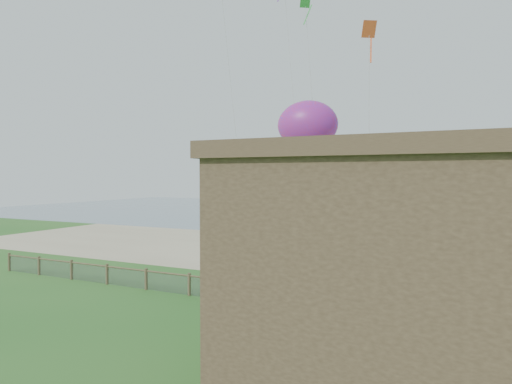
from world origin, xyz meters
TOP-DOWN VIEW (x-y plane):
  - ground at (0.00, 0.00)m, footprint 160.00×160.00m
  - sand_beach at (0.00, 22.00)m, footprint 72.00×20.00m
  - ocean at (0.00, 66.00)m, footprint 160.00×68.00m
  - chainlink_fence at (0.00, 6.00)m, footprint 36.20×0.20m
  - picnic_table at (5.70, 1.55)m, footprint 1.61×1.25m
  - octopus_kite at (0.64, 15.00)m, footprint 4.65×4.04m
  - kite_red at (4.93, 14.37)m, footprint 1.75×1.94m
  - kite_green at (-1.32, 19.91)m, footprint 1.66×1.77m

SIDE VIEW (x-z plane):
  - ground at x=0.00m, z-range 0.00..0.00m
  - ocean at x=0.00m, z-range -0.01..0.01m
  - sand_beach at x=0.00m, z-range -0.01..0.01m
  - picnic_table at x=5.70m, z-range 0.00..0.66m
  - chainlink_fence at x=0.00m, z-range -0.07..1.18m
  - octopus_kite at x=0.64m, z-range 4.06..12.08m
  - kite_red at x=4.93m, z-range 13.99..16.41m
  - kite_green at x=-1.32m, z-range 18.97..21.05m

